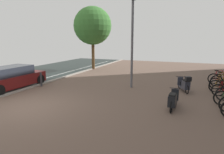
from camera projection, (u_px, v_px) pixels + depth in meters
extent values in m
cube|color=brown|center=(132.00, 125.00, 7.04)|extent=(14.40, 40.00, 0.05)
torus|color=black|center=(222.00, 98.00, 8.99)|extent=(0.70, 0.14, 0.70)
cylinder|color=#2D6231|center=(224.00, 99.00, 8.95)|extent=(0.24, 0.05, 0.08)
cylinder|color=#2D6231|center=(224.00, 93.00, 8.92)|extent=(0.16, 0.04, 0.51)
torus|color=black|center=(223.00, 94.00, 9.68)|extent=(0.69, 0.18, 0.69)
torus|color=black|center=(218.00, 90.00, 10.46)|extent=(0.67, 0.17, 0.67)
cylinder|color=maroon|center=(223.00, 86.00, 10.32)|extent=(0.14, 0.06, 0.54)
cylinder|color=maroon|center=(221.00, 91.00, 10.40)|extent=(0.25, 0.07, 0.07)
cylinder|color=maroon|center=(220.00, 86.00, 10.38)|extent=(0.16, 0.05, 0.49)
cube|color=black|center=(222.00, 81.00, 10.29)|extent=(0.23, 0.12, 0.06)
torus|color=black|center=(215.00, 86.00, 11.18)|extent=(0.73, 0.13, 0.73)
cylinder|color=brown|center=(224.00, 82.00, 10.96)|extent=(0.32, 0.06, 0.64)
cylinder|color=brown|center=(220.00, 82.00, 11.05)|extent=(0.14, 0.05, 0.58)
cylinder|color=brown|center=(223.00, 77.00, 10.93)|extent=(0.40, 0.07, 0.08)
cylinder|color=brown|center=(218.00, 87.00, 11.13)|extent=(0.26, 0.05, 0.08)
cylinder|color=brown|center=(217.00, 82.00, 11.10)|extent=(0.17, 0.04, 0.53)
cube|color=black|center=(219.00, 77.00, 11.01)|extent=(0.23, 0.11, 0.06)
torus|color=black|center=(215.00, 83.00, 11.88)|extent=(0.73, 0.13, 0.72)
cylinder|color=#BF8718|center=(223.00, 80.00, 11.67)|extent=(0.32, 0.06, 0.63)
cylinder|color=#BF8718|center=(220.00, 80.00, 11.75)|extent=(0.14, 0.05, 0.58)
cylinder|color=#BF8718|center=(223.00, 75.00, 11.63)|extent=(0.39, 0.07, 0.08)
cylinder|color=#BF8718|center=(218.00, 84.00, 11.83)|extent=(0.25, 0.05, 0.08)
cylinder|color=#BF8718|center=(217.00, 79.00, 11.80)|extent=(0.17, 0.04, 0.53)
cube|color=black|center=(219.00, 74.00, 11.71)|extent=(0.23, 0.11, 0.06)
torus|color=black|center=(216.00, 81.00, 12.53)|extent=(0.74, 0.10, 0.74)
cylinder|color=#B9891B|center=(224.00, 77.00, 12.34)|extent=(0.34, 0.05, 0.65)
cylinder|color=#B9891B|center=(220.00, 77.00, 12.42)|extent=(0.15, 0.04, 0.59)
cylinder|color=#B9891B|center=(224.00, 72.00, 12.31)|extent=(0.42, 0.05, 0.09)
cylinder|color=#B9891B|center=(219.00, 82.00, 12.49)|extent=(0.27, 0.04, 0.08)
cylinder|color=#B9891B|center=(218.00, 77.00, 12.45)|extent=(0.18, 0.03, 0.54)
cube|color=black|center=(220.00, 72.00, 12.37)|extent=(0.22, 0.10, 0.06)
torus|color=black|center=(213.00, 79.00, 13.30)|extent=(0.72, 0.09, 0.72)
torus|color=black|center=(224.00, 79.00, 13.09)|extent=(0.72, 0.09, 0.72)
cylinder|color=maroon|center=(220.00, 75.00, 13.12)|extent=(0.31, 0.04, 0.63)
cylinder|color=maroon|center=(217.00, 75.00, 13.19)|extent=(0.14, 0.04, 0.58)
cylinder|color=maroon|center=(220.00, 71.00, 13.09)|extent=(0.38, 0.05, 0.08)
cylinder|color=maroon|center=(215.00, 79.00, 13.26)|extent=(0.25, 0.04, 0.08)
cylinder|color=maroon|center=(215.00, 75.00, 13.23)|extent=(0.16, 0.03, 0.53)
cylinder|color=maroon|center=(224.00, 75.00, 13.05)|extent=(0.14, 0.03, 0.57)
cube|color=black|center=(217.00, 70.00, 13.15)|extent=(0.22, 0.10, 0.06)
cylinder|color=#ADADB2|center=(223.00, 70.00, 13.01)|extent=(0.04, 0.48, 0.02)
torus|color=black|center=(187.00, 90.00, 10.88)|extent=(0.23, 0.48, 0.50)
torus|color=black|center=(180.00, 84.00, 12.09)|extent=(0.23, 0.48, 0.50)
cube|color=#303340|center=(183.00, 87.00, 11.49)|extent=(0.51, 0.74, 0.08)
cube|color=#303340|center=(186.00, 85.00, 11.06)|extent=(0.48, 0.61, 0.44)
cube|color=black|center=(186.00, 81.00, 11.02)|extent=(0.42, 0.55, 0.06)
cylinder|color=#303340|center=(180.00, 81.00, 12.02)|extent=(0.11, 0.14, 0.50)
cube|color=#303340|center=(180.00, 81.00, 11.95)|extent=(0.33, 0.19, 0.49)
cylinder|color=black|center=(180.00, 77.00, 11.95)|extent=(0.49, 0.22, 0.03)
cube|color=black|center=(188.00, 79.00, 10.72)|extent=(0.36, 0.36, 0.24)
torus|color=black|center=(171.00, 107.00, 8.09)|extent=(0.07, 0.52, 0.52)
torus|color=black|center=(175.00, 99.00, 9.17)|extent=(0.07, 0.52, 0.52)
cube|color=black|center=(173.00, 103.00, 8.64)|extent=(0.31, 0.68, 0.08)
cube|color=black|center=(172.00, 101.00, 8.25)|extent=(0.32, 0.54, 0.46)
cube|color=black|center=(173.00, 95.00, 8.20)|extent=(0.28, 0.49, 0.06)
cylinder|color=black|center=(175.00, 94.00, 9.10)|extent=(0.08, 0.12, 0.52)
cube|color=black|center=(175.00, 95.00, 9.04)|extent=(0.32, 0.09, 0.51)
cylinder|color=black|center=(175.00, 88.00, 9.03)|extent=(0.52, 0.05, 0.03)
cube|color=maroon|center=(12.00, 80.00, 11.95)|extent=(1.65, 4.09, 0.65)
cube|color=#282D38|center=(10.00, 71.00, 11.76)|extent=(1.39, 2.53, 0.52)
cylinder|color=black|center=(22.00, 78.00, 13.66)|extent=(0.20, 0.62, 0.62)
cylinder|color=black|center=(40.00, 80.00, 13.09)|extent=(0.20, 0.62, 0.62)
cylinder|color=slate|center=(132.00, 46.00, 11.84)|extent=(0.14, 0.14, 5.06)
cylinder|color=brown|center=(93.00, 54.00, 19.36)|extent=(0.28, 0.28, 2.87)
sphere|color=#3F7C34|center=(93.00, 26.00, 18.85)|extent=(3.55, 3.55, 3.55)
cylinder|color=#38383D|center=(41.00, 79.00, 12.50)|extent=(0.12, 0.12, 0.87)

